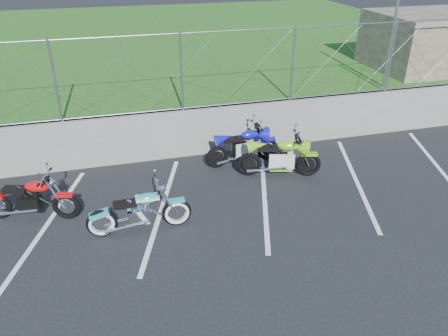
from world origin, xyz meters
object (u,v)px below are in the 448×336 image
object	(u,v)px
naked_orange	(32,201)
cruiser_turquoise	(141,213)
sportbike_blue	(244,148)
sportbike_green	(280,159)

from	to	relation	value
naked_orange	cruiser_turquoise	bearing A→B (deg)	-9.83
cruiser_turquoise	naked_orange	distance (m)	2.37
cruiser_turquoise	naked_orange	xyz separation A→B (m)	(-2.14, 1.02, 0.02)
cruiser_turquoise	naked_orange	size ratio (longest dim) A/B	1.05
cruiser_turquoise	naked_orange	bearing A→B (deg)	154.90
cruiser_turquoise	sportbike_blue	distance (m)	3.70
naked_orange	sportbike_blue	bearing A→B (deg)	29.96
cruiser_turquoise	naked_orange	world-z (taller)	cruiser_turquoise
naked_orange	sportbike_green	size ratio (longest dim) A/B	0.98
sportbike_green	sportbike_blue	xyz separation A→B (m)	(-0.66, 0.88, -0.02)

